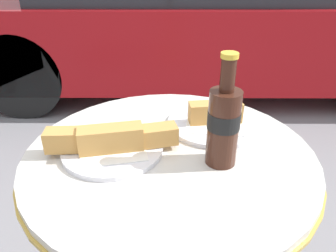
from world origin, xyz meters
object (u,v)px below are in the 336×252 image
lunch_plate_near (213,120)px  parked_car (196,18)px  bistro_table (168,212)px  cola_bottle_left (222,123)px  lunch_plate_far (110,143)px

lunch_plate_near → parked_car: (0.12, 2.32, -0.16)m
bistro_table → cola_bottle_left: cola_bottle_left is taller
lunch_plate_near → cola_bottle_left: bearing=-92.5°
bistro_table → lunch_plate_near: lunch_plate_near is taller
parked_car → bistro_table: bearing=-95.6°
lunch_plate_far → parked_car: parked_car is taller
lunch_plate_far → parked_car: bearing=81.3°
lunch_plate_near → bistro_table: bearing=-133.3°
bistro_table → parked_car: parked_car is taller
lunch_plate_near → parked_car: 2.33m
lunch_plate_near → lunch_plate_far: size_ratio=0.82×
bistro_table → parked_car: (0.24, 2.45, 0.05)m
parked_car → cola_bottle_left: bearing=-92.9°
cola_bottle_left → parked_car: 2.51m
cola_bottle_left → lunch_plate_far: (-0.25, 0.04, -0.07)m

